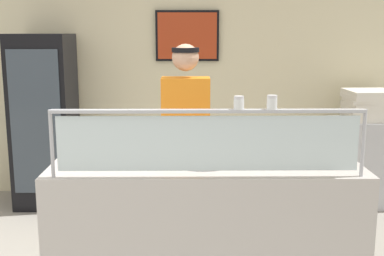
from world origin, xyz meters
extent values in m
plane|color=gray|center=(1.07, 1.00, 0.00)|extent=(12.00, 12.00, 0.00)
cube|color=beige|center=(1.07, 2.69, 1.35)|extent=(6.55, 0.08, 2.70)
cube|color=black|center=(0.95, 2.63, 1.81)|extent=(0.70, 0.04, 0.56)
cube|color=#B23819|center=(0.95, 2.61, 1.81)|extent=(0.65, 0.01, 0.51)
cube|color=#BCB7B2|center=(1.07, 0.33, 0.47)|extent=(2.15, 0.66, 0.95)
cylinder|color=#B2B5BC|center=(0.10, 0.06, 1.17)|extent=(0.02, 0.02, 0.43)
cylinder|color=#B2B5BC|center=(2.05, 0.06, 1.17)|extent=(0.02, 0.02, 0.43)
cube|color=silver|center=(1.07, 0.06, 1.17)|extent=(1.89, 0.01, 0.35)
cube|color=#B2B5BC|center=(1.07, 0.06, 1.37)|extent=(1.95, 0.06, 0.02)
cylinder|color=#9EA0A8|center=(1.05, 0.41, 0.96)|extent=(0.48, 0.48, 0.01)
cylinder|color=tan|center=(1.05, 0.41, 0.97)|extent=(0.46, 0.46, 0.02)
cylinder|color=#D65B2D|center=(1.05, 0.41, 0.98)|extent=(0.40, 0.40, 0.01)
cube|color=#ADAFB7|center=(1.04, 0.39, 0.99)|extent=(0.15, 0.29, 0.01)
cylinder|color=white|center=(1.26, 0.06, 1.41)|extent=(0.06, 0.06, 0.07)
cylinder|color=white|center=(1.26, 0.06, 1.40)|extent=(0.06, 0.06, 0.04)
cylinder|color=silver|center=(1.26, 0.06, 1.46)|extent=(0.06, 0.06, 0.02)
cylinder|color=white|center=(1.47, 0.06, 1.42)|extent=(0.07, 0.07, 0.07)
cylinder|color=red|center=(1.47, 0.06, 1.41)|extent=(0.06, 0.06, 0.05)
cylinder|color=silver|center=(1.47, 0.06, 1.46)|extent=(0.06, 0.06, 0.02)
cylinder|color=#23232D|center=(0.82, 0.91, 0.47)|extent=(0.13, 0.13, 0.95)
cylinder|color=#23232D|center=(1.04, 0.91, 0.47)|extent=(0.13, 0.13, 0.95)
cube|color=orange|center=(0.93, 0.91, 1.23)|extent=(0.38, 0.21, 0.55)
sphere|color=tan|center=(0.93, 0.91, 1.66)|extent=(0.21, 0.21, 0.21)
cylinder|color=black|center=(0.93, 0.91, 1.71)|extent=(0.21, 0.21, 0.04)
cylinder|color=tan|center=(1.11, 0.69, 1.13)|extent=(0.08, 0.34, 0.08)
cube|color=black|center=(-0.57, 2.25, 0.91)|extent=(0.61, 0.62, 1.83)
cube|color=#38424C|center=(-0.57, 1.93, 0.95)|extent=(0.51, 0.02, 1.46)
cylinder|color=blue|center=(-0.72, 2.04, 1.01)|extent=(0.06, 0.06, 0.20)
cylinder|color=green|center=(-0.57, 2.04, 1.01)|extent=(0.06, 0.06, 0.20)
cylinder|color=red|center=(-0.43, 2.04, 1.01)|extent=(0.06, 0.06, 0.20)
cube|color=#B7BABF|center=(2.87, 2.20, 0.47)|extent=(0.70, 0.55, 0.93)
cube|color=silver|center=(2.88, 2.20, 0.95)|extent=(0.48, 0.48, 0.04)
cube|color=silver|center=(2.86, 2.20, 1.00)|extent=(0.47, 0.47, 0.05)
cube|color=silver|center=(2.87, 2.20, 1.04)|extent=(0.48, 0.48, 0.04)
cube|color=silver|center=(2.88, 2.20, 1.09)|extent=(0.49, 0.49, 0.04)
cube|color=silver|center=(2.88, 2.20, 1.13)|extent=(0.49, 0.49, 0.04)
cube|color=silver|center=(2.87, 2.20, 1.18)|extent=(0.49, 0.49, 0.04)
cube|color=silver|center=(2.87, 2.20, 1.22)|extent=(0.49, 0.49, 0.04)
camera|label=1|loc=(0.94, -2.93, 1.85)|focal=46.01mm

